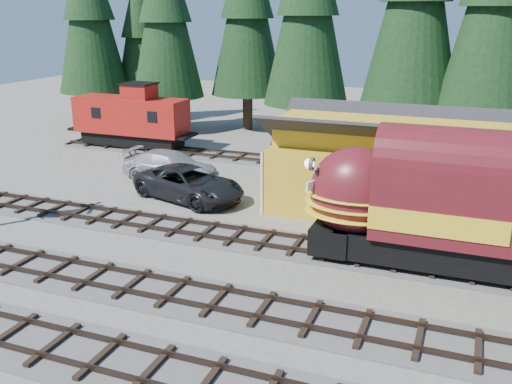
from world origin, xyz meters
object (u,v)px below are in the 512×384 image
(locomotive, at_px, (505,216))
(pickup_truck_b, at_px, (171,166))
(caboose, at_px, (132,118))
(pickup_truck_a, at_px, (189,183))
(depot, at_px, (390,157))

(locomotive, distance_m, pickup_truck_b, 20.37)
(locomotive, relative_size, caboose, 1.87)
(locomotive, height_order, caboose, caboose)
(locomotive, bearing_deg, pickup_truck_a, 164.75)
(depot, relative_size, pickup_truck_b, 2.03)
(depot, relative_size, pickup_truck_a, 1.91)
(depot, xyz_separation_m, pickup_truck_b, (-13.51, 0.83, -2.05))
(depot, xyz_separation_m, locomotive, (5.42, -6.50, -0.33))
(caboose, distance_m, pickup_truck_a, 13.87)
(pickup_truck_b, bearing_deg, locomotive, -108.75)
(caboose, distance_m, pickup_truck_b, 9.84)
(pickup_truck_b, bearing_deg, depot, -91.09)
(depot, height_order, pickup_truck_a, depot)
(pickup_truck_a, bearing_deg, locomotive, -88.09)
(locomotive, relative_size, pickup_truck_a, 2.49)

